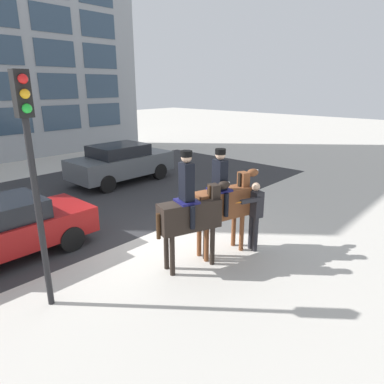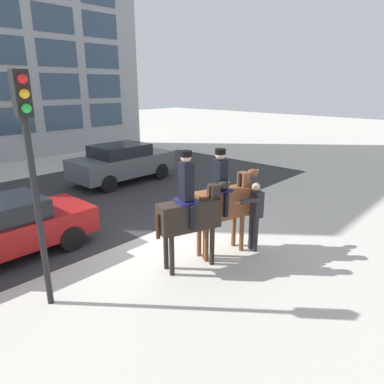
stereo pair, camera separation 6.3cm
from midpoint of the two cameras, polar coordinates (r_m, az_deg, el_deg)
name	(u,v)px [view 2 (the right image)]	position (r m, az deg, el deg)	size (l,w,h in m)	color
ground_plane	(159,240)	(9.11, -5.26, -7.95)	(80.00, 80.00, 0.00)	beige
road_surface	(69,200)	(12.81, -19.66, -1.31)	(19.46, 8.50, 0.01)	#2D2D30
mounted_horse_lead	(190,211)	(7.31, -0.04, -3.23)	(1.71, 0.87, 2.62)	black
mounted_horse_companion	(223,201)	(7.95, 5.38, -1.47)	(1.82, 0.81, 2.55)	brown
pedestrian_bystander	(254,211)	(8.29, 10.55, -3.18)	(0.91, 0.45, 1.72)	#232328
street_car_near_lane	(1,229)	(9.01, -29.00, -5.36)	(4.01, 1.78, 1.39)	maroon
street_car_far_lane	(122,162)	(14.55, -11.42, 4.90)	(4.28, 1.95, 1.57)	#51565B
traffic_light	(31,158)	(6.16, -25.03, 5.21)	(0.24, 0.29, 4.12)	black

